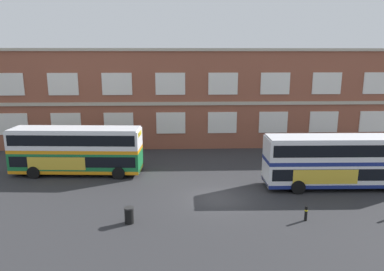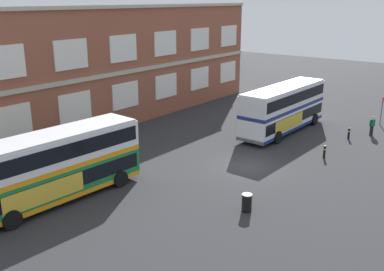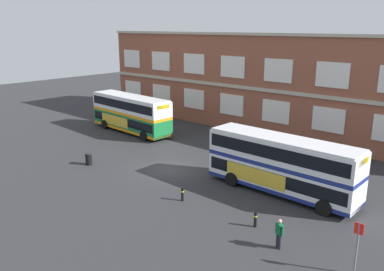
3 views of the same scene
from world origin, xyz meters
TOP-DOWN VIEW (x-y plane):
  - ground_plane at (0.00, 2.00)m, footprint 120.00×120.00m
  - brick_terminal_building at (-0.78, 17.98)m, footprint 44.75×8.19m
  - double_decker_near at (-11.53, 5.97)m, footprint 11.14×3.36m
  - double_decker_middle at (9.42, 1.91)m, footprint 11.05×3.02m
  - station_litter_bin at (-5.82, -3.59)m, footprint 0.60×0.60m
  - safety_bollard_east at (5.13, -3.67)m, footprint 0.19×0.19m

SIDE VIEW (x-z plane):
  - ground_plane at x=0.00m, z-range 0.00..0.00m
  - safety_bollard_east at x=5.13m, z-range 0.02..0.97m
  - station_litter_bin at x=-5.82m, z-range 0.01..1.04m
  - double_decker_near at x=-11.53m, z-range 0.11..4.18m
  - double_decker_middle at x=9.42m, z-range 0.11..4.18m
  - brick_terminal_building at x=-0.78m, z-range -0.15..10.67m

